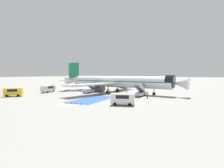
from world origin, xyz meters
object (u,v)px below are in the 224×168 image
at_px(ground_crew_0, 127,91).
at_px(ground_crew_2, 147,94).
at_px(boarding_stairs_aft, 90,90).
at_px(service_van_0, 48,88).
at_px(service_van_2, 123,98).
at_px(ground_crew_3, 108,90).
at_px(airliner, 116,82).
at_px(ground_crew_1, 109,91).
at_px(fuel_tanker, 124,83).
at_px(service_van_1, 13,92).
at_px(boarding_stairs_forward, 139,93).

relative_size(ground_crew_0, ground_crew_2, 1.07).
height_order(boarding_stairs_aft, service_van_0, boarding_stairs_aft).
distance_m(service_van_2, ground_crew_3, 20.11).
height_order(airliner, ground_crew_0, airliner).
bearing_deg(ground_crew_1, boarding_stairs_aft, 9.41).
height_order(fuel_tanker, ground_crew_0, fuel_tanker).
relative_size(airliner, service_van_2, 8.96).
height_order(service_van_1, ground_crew_0, service_van_1).
bearing_deg(boarding_stairs_forward, ground_crew_1, -171.35).
distance_m(fuel_tanker, ground_crew_3, 27.56).
bearing_deg(service_van_2, ground_crew_1, -160.66).
bearing_deg(ground_crew_1, service_van_0, 32.47).
xyz_separation_m(service_van_0, ground_crew_3, (19.39, 4.60, -0.29)).
distance_m(service_van_0, ground_crew_1, 21.00).
xyz_separation_m(service_van_2, ground_crew_0, (-4.77, 16.15, -0.29)).
xyz_separation_m(fuel_tanker, service_van_2, (15.83, -43.94, -0.43)).
bearing_deg(ground_crew_0, service_van_1, -62.70).
relative_size(airliner, ground_crew_2, 25.64).
xyz_separation_m(boarding_stairs_forward, ground_crew_2, (2.78, -2.76, -0.01)).
xyz_separation_m(airliner, ground_crew_1, (0.31, -5.76, -2.57)).
height_order(fuel_tanker, service_van_2, fuel_tanker).
height_order(service_van_2, ground_crew_0, service_van_2).
distance_m(service_van_1, ground_crew_3, 25.91).
bearing_deg(boarding_stairs_aft, airliner, 31.68).
bearing_deg(service_van_0, airliner, -168.54).
relative_size(fuel_tanker, service_van_2, 1.80).
bearing_deg(ground_crew_1, boarding_stairs_forward, -152.48).
height_order(boarding_stairs_forward, ground_crew_1, boarding_stairs_forward).
height_order(service_van_1, ground_crew_1, service_van_1).
bearing_deg(ground_crew_2, ground_crew_3, -86.53).
relative_size(boarding_stairs_forward, service_van_0, 0.98).
xyz_separation_m(boarding_stairs_aft, ground_crew_2, (19.60, -5.25, -0.02)).
xyz_separation_m(boarding_stairs_aft, ground_crew_3, (6.31, 0.18, 0.03)).
relative_size(airliner, service_van_1, 9.31).
xyz_separation_m(fuel_tanker, ground_crew_1, (6.32, -29.83, -0.81)).
height_order(boarding_stairs_aft, fuel_tanker, boarding_stairs_aft).
height_order(boarding_stairs_aft, service_van_2, boarding_stairs_aft).
relative_size(ground_crew_2, ground_crew_3, 0.96).
bearing_deg(ground_crew_2, boarding_stairs_aft, -79.33).
xyz_separation_m(service_van_0, service_van_2, (30.42, -12.21, 0.02)).
relative_size(boarding_stairs_forward, fuel_tanker, 0.63).
xyz_separation_m(boarding_stairs_forward, boarding_stairs_aft, (-16.82, 2.49, 0.01)).
relative_size(boarding_stairs_aft, ground_crew_0, 3.04).
xyz_separation_m(ground_crew_0, ground_crew_1, (-4.74, -2.04, -0.09)).
bearing_deg(boarding_stairs_aft, ground_crew_0, 6.18).
distance_m(airliner, boarding_stairs_aft, 8.57).
relative_size(fuel_tanker, service_van_1, 1.87).
bearing_deg(ground_crew_3, boarding_stairs_forward, -76.10).
distance_m(boarding_stairs_forward, ground_crew_3, 10.84).
height_order(airliner, ground_crew_1, airliner).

